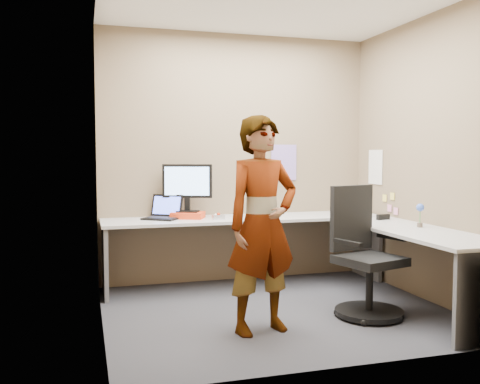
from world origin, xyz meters
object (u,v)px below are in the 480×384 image
object	(u,v)px
office_chair	(364,264)
person	(262,224)
monitor	(187,184)
desk	(306,237)

from	to	relation	value
office_chair	person	xyz separation A→B (m)	(-0.98, -0.16, 0.40)
office_chair	person	world-z (taller)	person
office_chair	person	bearing A→B (deg)	173.54
monitor	person	distance (m)	1.58
office_chair	person	distance (m)	1.07
monitor	person	bearing A→B (deg)	-55.09
person	desk	bearing A→B (deg)	35.84
monitor	person	xyz separation A→B (m)	(0.30, -1.54, -0.24)
desk	monitor	world-z (taller)	monitor
desk	office_chair	xyz separation A→B (m)	(0.25, -0.70, -0.14)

